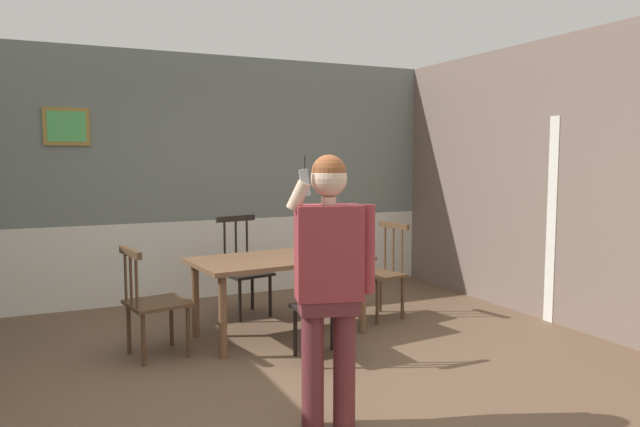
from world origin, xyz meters
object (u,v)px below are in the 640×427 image
object	(u,v)px
chair_opposite_corner	(325,305)
chair_near_window	(382,272)
chair_by_doorway	(153,302)
person_figure	(330,273)
dining_table	(280,267)
chair_at_table_head	(244,269)

from	to	relation	value
chair_opposite_corner	chair_near_window	bearing A→B (deg)	39.88
chair_near_window	chair_by_doorway	bearing A→B (deg)	84.98
chair_opposite_corner	person_figure	world-z (taller)	person_figure
person_figure	chair_by_doorway	bearing A→B (deg)	-51.53
chair_near_window	person_figure	bearing A→B (deg)	131.10
chair_near_window	chair_by_doorway	world-z (taller)	chair_near_window
dining_table	person_figure	world-z (taller)	person_figure
chair_by_doorway	chair_opposite_corner	xyz separation A→B (m)	(1.28, -0.71, -0.00)
dining_table	chair_opposite_corner	size ratio (longest dim) A/B	1.71
chair_by_doorway	person_figure	size ratio (longest dim) A/B	0.55
dining_table	chair_opposite_corner	distance (m)	0.86
chair_at_table_head	dining_table	bearing A→B (deg)	83.66
dining_table	chair_at_table_head	xyz separation A→B (m)	(-0.09, 0.83, -0.16)
chair_by_doorway	chair_at_table_head	bearing A→B (deg)	120.64
dining_table	person_figure	distance (m)	2.02
dining_table	person_figure	xyz separation A→B (m)	(-0.42, -1.95, 0.33)
chair_opposite_corner	chair_at_table_head	bearing A→B (deg)	95.10
chair_by_doorway	chair_opposite_corner	size ratio (longest dim) A/B	0.94
chair_by_doorway	chair_near_window	bearing A→B (deg)	85.78
dining_table	chair_near_window	world-z (taller)	chair_near_window
chair_near_window	person_figure	xyz separation A→B (m)	(-1.61, -2.07, 0.50)
chair_near_window	chair_at_table_head	distance (m)	1.47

